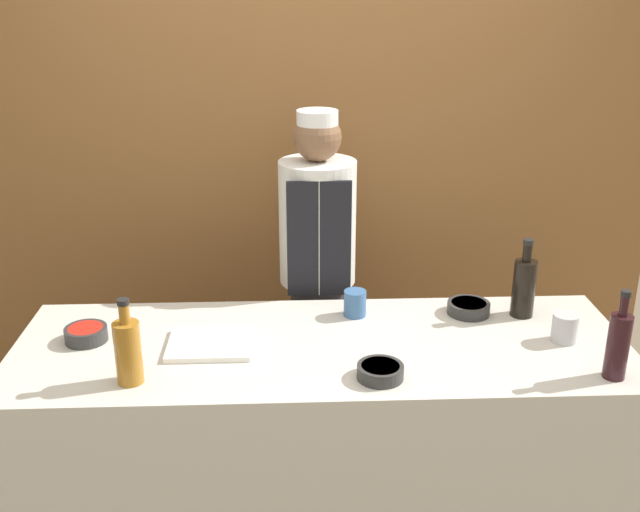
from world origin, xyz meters
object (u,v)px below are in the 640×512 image
(sauce_bowl_green, at_px, (380,371))
(chef_center, at_px, (318,281))
(bottle_soy, at_px, (524,286))
(sauce_bowl_white, at_px, (469,307))
(cup_blue, at_px, (355,303))
(bottle_wine, at_px, (618,344))
(bottle_amber, at_px, (128,350))
(sauce_bowl_red, at_px, (86,333))
(cutting_board, at_px, (210,344))
(cup_steel, at_px, (565,328))

(sauce_bowl_green, height_order, chef_center, chef_center)
(bottle_soy, bearing_deg, sauce_bowl_white, 173.33)
(chef_center, bearing_deg, cup_blue, -71.08)
(bottle_wine, relative_size, chef_center, 0.19)
(bottle_amber, relative_size, cup_blue, 2.89)
(sauce_bowl_red, bearing_deg, chef_center, 32.71)
(sauce_bowl_red, height_order, sauce_bowl_white, sauce_bowl_red)
(bottle_amber, bearing_deg, bottle_soy, 17.42)
(bottle_wine, bearing_deg, bottle_soy, 108.76)
(bottle_wine, bearing_deg, cup_blue, 147.90)
(sauce_bowl_red, bearing_deg, bottle_soy, 5.14)
(sauce_bowl_red, height_order, cup_blue, cup_blue)
(chef_center, bearing_deg, bottle_wine, -43.33)
(bottle_soy, distance_m, cup_blue, 0.65)
(sauce_bowl_red, xyz_separation_m, cup_blue, (0.99, 0.17, 0.02))
(cutting_board, relative_size, bottle_wine, 0.95)
(sauce_bowl_green, height_order, cutting_board, sauce_bowl_green)
(sauce_bowl_white, xyz_separation_m, cup_blue, (-0.44, 0.00, 0.03))
(sauce_bowl_red, height_order, bottle_amber, bottle_amber)
(bottle_soy, bearing_deg, bottle_amber, -162.58)
(sauce_bowl_white, height_order, bottle_soy, bottle_soy)
(sauce_bowl_red, relative_size, cup_blue, 1.49)
(sauce_bowl_green, relative_size, cup_steel, 1.47)
(sauce_bowl_white, height_order, bottle_wine, bottle_wine)
(sauce_bowl_red, relative_size, chef_center, 0.09)
(sauce_bowl_green, xyz_separation_m, cup_blue, (-0.04, 0.48, 0.03))
(sauce_bowl_red, height_order, chef_center, chef_center)
(cutting_board, bearing_deg, cup_steel, -0.57)
(sauce_bowl_red, relative_size, bottle_wine, 0.49)
(cup_blue, height_order, chef_center, chef_center)
(sauce_bowl_red, bearing_deg, cup_steel, -2.49)
(sauce_bowl_green, xyz_separation_m, sauce_bowl_white, (0.40, 0.48, -0.00))
(sauce_bowl_white, distance_m, bottle_soy, 0.23)
(sauce_bowl_red, height_order, cutting_board, sauce_bowl_red)
(sauce_bowl_green, bearing_deg, bottle_soy, 37.00)
(sauce_bowl_red, distance_m, cup_blue, 1.00)
(cutting_board, xyz_separation_m, bottle_wine, (1.35, -0.27, 0.11))
(sauce_bowl_white, distance_m, bottle_wine, 0.63)
(cutting_board, xyz_separation_m, cup_blue, (0.54, 0.24, 0.04))
(cutting_board, distance_m, cup_blue, 0.59)
(sauce_bowl_red, distance_m, bottle_soy, 1.64)
(sauce_bowl_green, relative_size, sauce_bowl_white, 0.93)
(chef_center, bearing_deg, bottle_soy, -27.52)
(bottle_wine, relative_size, cup_steel, 2.95)
(cup_steel, bearing_deg, sauce_bowl_green, -161.37)
(sauce_bowl_red, bearing_deg, bottle_amber, -54.07)
(cutting_board, height_order, cup_steel, cup_steel)
(cup_steel, height_order, chef_center, chef_center)
(bottle_wine, xyz_separation_m, cup_steel, (-0.08, 0.26, -0.07))
(bottle_soy, relative_size, cup_blue, 3.06)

